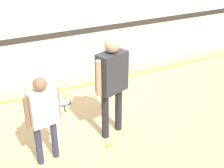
{
  "coord_description": "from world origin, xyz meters",
  "views": [
    {
      "loc": [
        -1.82,
        -3.81,
        3.1
      ],
      "look_at": [
        0.01,
        -0.05,
        0.9
      ],
      "focal_mm": 50.0,
      "sensor_mm": 36.0,
      "label": 1
    }
  ],
  "objects_px": {
    "person_student_left": "(43,112)",
    "tennis_ball_by_spare_racket": "(68,95)",
    "racket_spare_on_floor": "(64,103)",
    "tennis_ball_near_instructor": "(109,146)",
    "person_instructor": "(112,77)"
  },
  "relations": [
    {
      "from": "tennis_ball_near_instructor",
      "to": "tennis_ball_by_spare_racket",
      "type": "height_order",
      "value": "same"
    },
    {
      "from": "racket_spare_on_floor",
      "to": "tennis_ball_by_spare_racket",
      "type": "xyz_separation_m",
      "value": [
        0.16,
        0.22,
        0.02
      ]
    },
    {
      "from": "person_student_left",
      "to": "person_instructor",
      "type": "bearing_deg",
      "value": -1.29
    },
    {
      "from": "racket_spare_on_floor",
      "to": "tennis_ball_by_spare_racket",
      "type": "relative_size",
      "value": 7.54
    },
    {
      "from": "tennis_ball_by_spare_racket",
      "to": "tennis_ball_near_instructor",
      "type": "bearing_deg",
      "value": -88.46
    },
    {
      "from": "racket_spare_on_floor",
      "to": "person_instructor",
      "type": "bearing_deg",
      "value": 31.32
    },
    {
      "from": "person_student_left",
      "to": "tennis_ball_by_spare_racket",
      "type": "distance_m",
      "value": 2.02
    },
    {
      "from": "person_student_left",
      "to": "tennis_ball_near_instructor",
      "type": "bearing_deg",
      "value": -20.06
    },
    {
      "from": "racket_spare_on_floor",
      "to": "tennis_ball_near_instructor",
      "type": "height_order",
      "value": "tennis_ball_near_instructor"
    },
    {
      "from": "racket_spare_on_floor",
      "to": "tennis_ball_near_instructor",
      "type": "bearing_deg",
      "value": 19.87
    },
    {
      "from": "tennis_ball_near_instructor",
      "to": "person_instructor",
      "type": "bearing_deg",
      "value": 56.53
    },
    {
      "from": "tennis_ball_near_instructor",
      "to": "tennis_ball_by_spare_racket",
      "type": "xyz_separation_m",
      "value": [
        -0.05,
        1.8,
        0.0
      ]
    },
    {
      "from": "tennis_ball_near_instructor",
      "to": "tennis_ball_by_spare_racket",
      "type": "distance_m",
      "value": 1.8
    },
    {
      "from": "person_instructor",
      "to": "person_student_left",
      "type": "relative_size",
      "value": 1.23
    },
    {
      "from": "tennis_ball_by_spare_racket",
      "to": "racket_spare_on_floor",
      "type": "bearing_deg",
      "value": -124.96
    }
  ]
}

